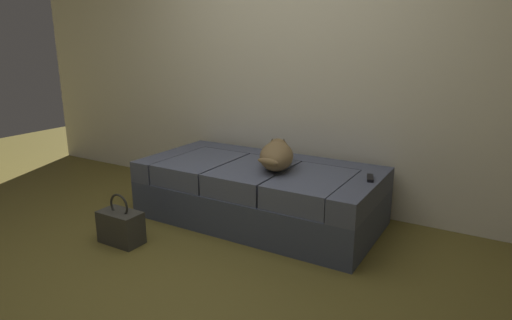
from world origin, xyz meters
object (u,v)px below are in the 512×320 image
object	(u,v)px
dog_tan	(277,155)
tv_remote	(370,178)
couch	(259,192)
handbag	(121,227)

from	to	relation	value
dog_tan	tv_remote	distance (m)	0.73
dog_tan	tv_remote	bearing A→B (deg)	6.11
couch	handbag	distance (m)	1.11
couch	handbag	world-z (taller)	couch
dog_tan	tv_remote	size ratio (longest dim) A/B	3.91
couch	tv_remote	xyz separation A→B (m)	(0.88, 0.07, 0.25)
tv_remote	handbag	xyz separation A→B (m)	(-1.53, -0.96, -0.36)
dog_tan	tv_remote	xyz separation A→B (m)	(0.72, 0.08, -0.09)
tv_remote	handbag	size ratio (longest dim) A/B	0.40
couch	dog_tan	size ratio (longest dim) A/B	3.27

